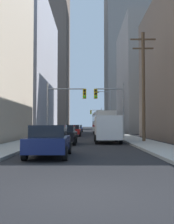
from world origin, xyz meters
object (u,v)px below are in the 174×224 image
object	(u,v)px
sedan_navy	(50,141)
traffic_signal_far_right	(98,115)
cargo_van_white	(108,128)
sedan_red	(75,130)
city_bus	(104,122)
sedan_green	(76,129)
traffic_signal_near_left	(66,101)
traffic_signal_near_right	(112,102)
sedan_blue	(79,128)
sedan_black	(65,134)

from	to	relation	value
sedan_navy	traffic_signal_far_right	bearing A→B (deg)	85.71
cargo_van_white	sedan_red	world-z (taller)	cargo_van_white
sedan_red	traffic_signal_far_right	world-z (taller)	traffic_signal_far_right
city_bus	traffic_signal_far_right	world-z (taller)	traffic_signal_far_right
sedan_green	traffic_signal_near_left	distance (m)	17.30
sedan_red	sedan_green	bearing A→B (deg)	91.11
traffic_signal_near_right	sedan_green	bearing A→B (deg)	104.94
traffic_signal_far_right	sedan_green	bearing A→B (deg)	-100.14
traffic_signal_near_left	traffic_signal_far_right	size ratio (longest dim) A/B	1.00
traffic_signal_near_right	sedan_blue	bearing A→B (deg)	98.48
sedan_black	sedan_red	bearing A→B (deg)	90.03
sedan_navy	sedan_blue	bearing A→B (deg)	90.13
cargo_van_white	sedan_green	distance (m)	23.09
traffic_signal_near_left	traffic_signal_near_right	distance (m)	4.95
cargo_van_white	sedan_navy	bearing A→B (deg)	-108.94
cargo_van_white	traffic_signal_near_left	world-z (taller)	traffic_signal_near_left
sedan_navy	cargo_van_white	bearing A→B (deg)	71.06
city_bus	sedan_black	distance (m)	19.57
sedan_blue	traffic_signal_near_left	xyz separation A→B (m)	(-0.49, -29.91, 3.29)
sedan_black	traffic_signal_near_right	world-z (taller)	traffic_signal_near_right
cargo_van_white	sedan_blue	size ratio (longest dim) A/B	1.23
sedan_navy	traffic_signal_near_left	size ratio (longest dim) A/B	0.70
city_bus	cargo_van_white	size ratio (longest dim) A/B	2.22
traffic_signal_near_right	traffic_signal_far_right	xyz separation A→B (m)	(0.04, 42.53, -0.00)
sedan_black	sedan_green	bearing A→B (deg)	90.45
city_bus	sedan_green	world-z (taller)	city_bus
sedan_blue	city_bus	bearing A→B (deg)	-76.91
cargo_van_white	sedan_blue	world-z (taller)	cargo_van_white
sedan_green	traffic_signal_near_right	size ratio (longest dim) A/B	0.71
sedan_navy	sedan_black	bearing A→B (deg)	89.88
cargo_van_white	sedan_green	xyz separation A→B (m)	(-3.70, 22.79, -0.52)
sedan_green	traffic_signal_near_left	xyz separation A→B (m)	(-0.42, -16.98, 3.29)
sedan_navy	traffic_signal_near_right	distance (m)	16.98
sedan_black	traffic_signal_near_left	size ratio (longest dim) A/B	0.71
sedan_red	sedan_blue	distance (m)	22.41
sedan_black	sedan_green	distance (m)	24.54
sedan_black	sedan_green	size ratio (longest dim) A/B	1.00
sedan_navy	sedan_red	distance (m)	23.59
cargo_van_white	sedan_navy	size ratio (longest dim) A/B	1.24
traffic_signal_near_right	traffic_signal_near_left	bearing A→B (deg)	179.99
sedan_black	sedan_red	distance (m)	15.06
traffic_signal_far_right	sedan_red	bearing A→B (deg)	-97.14
sedan_red	sedan_green	size ratio (longest dim) A/B	0.99
sedan_red	traffic_signal_near_left	bearing A→B (deg)	-94.60
sedan_green	traffic_signal_far_right	bearing A→B (deg)	79.86
traffic_signal_near_right	traffic_signal_far_right	world-z (taller)	same
sedan_blue	traffic_signal_near_right	bearing A→B (deg)	-81.52
cargo_van_white	sedan_black	distance (m)	3.96
cargo_van_white	traffic_signal_far_right	bearing A→B (deg)	88.97
traffic_signal_near_left	traffic_signal_near_right	size ratio (longest dim) A/B	1.00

